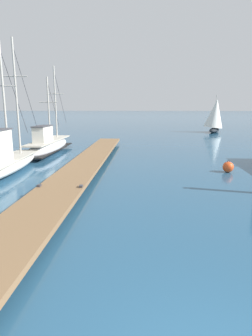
{
  "coord_description": "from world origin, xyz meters",
  "views": [
    {
      "loc": [
        -1.1,
        -2.64,
        3.44
      ],
      "look_at": [
        -1.72,
        6.76,
        1.4
      ],
      "focal_mm": 30.85,
      "sensor_mm": 36.0,
      "label": 1
    }
  ],
  "objects_px": {
    "fishing_boat_1": "(48,145)",
    "fishing_boat_2": "(4,160)",
    "distant_sailboat": "(215,115)",
    "mooring_buoy": "(228,167)"
  },
  "relations": [
    {
      "from": "distant_sailboat",
      "to": "fishing_boat_2",
      "type": "bearing_deg",
      "value": -123.26
    },
    {
      "from": "fishing_boat_2",
      "to": "mooring_buoy",
      "type": "bearing_deg",
      "value": 5.69
    },
    {
      "from": "fishing_boat_1",
      "to": "fishing_boat_2",
      "type": "distance_m",
      "value": 6.53
    },
    {
      "from": "fishing_boat_2",
      "to": "mooring_buoy",
      "type": "distance_m",
      "value": 11.63
    },
    {
      "from": "fishing_boat_1",
      "to": "mooring_buoy",
      "type": "relative_size",
      "value": 13.6
    },
    {
      "from": "fishing_boat_1",
      "to": "distant_sailboat",
      "type": "relative_size",
      "value": 1.81
    },
    {
      "from": "mooring_buoy",
      "to": "distant_sailboat",
      "type": "height_order",
      "value": "distant_sailboat"
    },
    {
      "from": "fishing_boat_2",
      "to": "mooring_buoy",
      "type": "relative_size",
      "value": 14.3
    },
    {
      "from": "fishing_boat_1",
      "to": "fishing_boat_2",
      "type": "xyz_separation_m",
      "value": [
        -0.12,
        -6.53,
        0.06
      ]
    },
    {
      "from": "fishing_boat_1",
      "to": "fishing_boat_2",
      "type": "height_order",
      "value": "fishing_boat_2"
    }
  ]
}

